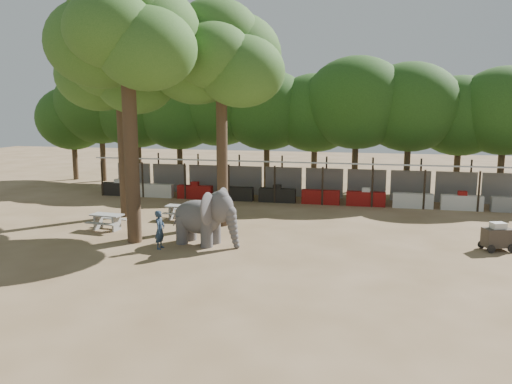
% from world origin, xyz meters
% --- Properties ---
extents(ground, '(100.00, 100.00, 0.00)m').
position_xyz_m(ground, '(0.00, 0.00, 0.00)').
color(ground, brown).
rests_on(ground, ground).
extents(vendor_stalls, '(28.00, 2.99, 2.80)m').
position_xyz_m(vendor_stalls, '(-0.00, 13.84, 1.18)').
color(vendor_stalls, '#ACAEB4').
rests_on(vendor_stalls, ground).
extents(yard_tree_left, '(7.10, 6.90, 11.02)m').
position_xyz_m(yard_tree_left, '(-9.13, 7.19, 8.20)').
color(yard_tree_left, '#332316').
rests_on(yard_tree_left, ground).
extents(yard_tree_center, '(7.10, 6.90, 12.04)m').
position_xyz_m(yard_tree_center, '(-6.13, 2.19, 9.21)').
color(yard_tree_center, '#332316').
rests_on(yard_tree_center, ground).
extents(yard_tree_back, '(7.10, 6.90, 11.36)m').
position_xyz_m(yard_tree_back, '(-3.13, 6.19, 8.54)').
color(yard_tree_back, '#332316').
rests_on(yard_tree_back, ground).
extents(backdrop_trees, '(46.46, 5.95, 8.33)m').
position_xyz_m(backdrop_trees, '(0.00, 19.00, 5.51)').
color(backdrop_trees, '#332316').
rests_on(backdrop_trees, ground).
extents(elephant, '(3.38, 2.51, 2.52)m').
position_xyz_m(elephant, '(-2.69, 2.33, 1.26)').
color(elephant, '#474545').
rests_on(elephant, ground).
extents(handler, '(0.41, 0.61, 1.68)m').
position_xyz_m(handler, '(-4.41, 1.23, 0.84)').
color(handler, '#26384C').
rests_on(handler, ground).
extents(picnic_table_near, '(1.74, 1.60, 0.80)m').
position_xyz_m(picnic_table_near, '(-8.36, 3.76, 0.52)').
color(picnic_table_near, gray).
rests_on(picnic_table_near, ground).
extents(picnic_table_far, '(1.58, 1.42, 0.78)m').
position_xyz_m(picnic_table_far, '(-5.64, 6.77, 0.51)').
color(picnic_table_far, gray).
rests_on(picnic_table_far, ground).
extents(cart_front, '(1.45, 1.18, 1.23)m').
position_xyz_m(cart_front, '(9.79, 4.18, 0.61)').
color(cart_front, '#322A23').
rests_on(cart_front, ground).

